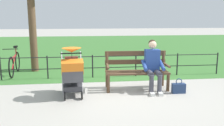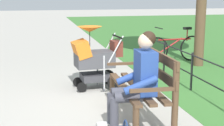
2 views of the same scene
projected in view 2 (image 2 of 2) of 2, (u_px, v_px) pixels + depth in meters
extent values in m
plane|color=#ADA89E|center=(128.00, 108.00, 5.13)|extent=(60.00, 60.00, 0.00)
cube|color=brown|center=(149.00, 87.00, 4.68)|extent=(1.60, 0.16, 0.04)
cube|color=brown|center=(136.00, 87.00, 4.65)|extent=(1.60, 0.16, 0.04)
cube|color=brown|center=(124.00, 88.00, 4.62)|extent=(1.60, 0.16, 0.04)
cube|color=brown|center=(156.00, 71.00, 4.66)|extent=(1.60, 0.09, 0.12)
cube|color=brown|center=(157.00, 55.00, 4.61)|extent=(1.60, 0.09, 0.12)
cylinder|color=brown|center=(136.00, 124.00, 3.94)|extent=(0.08, 0.08, 0.45)
cylinder|color=brown|center=(175.00, 101.00, 3.98)|extent=(0.08, 0.08, 0.95)
cube|color=brown|center=(153.00, 90.00, 3.89)|extent=(0.07, 0.56, 0.04)
cylinder|color=brown|center=(112.00, 89.00, 5.38)|extent=(0.08, 0.08, 0.45)
cylinder|color=brown|center=(141.00, 72.00, 5.42)|extent=(0.08, 0.08, 0.95)
cube|color=brown|center=(125.00, 64.00, 5.34)|extent=(0.07, 0.56, 0.04)
cylinder|color=#42424C|center=(130.00, 97.00, 4.15)|extent=(0.15, 0.40, 0.14)
cylinder|color=#42424C|center=(126.00, 92.00, 4.34)|extent=(0.15, 0.40, 0.14)
cylinder|color=#42424C|center=(114.00, 116.00, 4.16)|extent=(0.11, 0.11, 0.47)
cylinder|color=#42424C|center=(111.00, 110.00, 4.36)|extent=(0.11, 0.11, 0.47)
cube|color=silver|center=(105.00, 125.00, 4.38)|extent=(0.11, 0.22, 0.07)
cube|color=#284793|center=(145.00, 72.00, 4.23)|extent=(0.37, 0.23, 0.56)
cylinder|color=#284793|center=(141.00, 85.00, 4.02)|extent=(0.11, 0.43, 0.23)
cylinder|color=#284793|center=(132.00, 76.00, 4.44)|extent=(0.11, 0.43, 0.23)
sphere|color=beige|center=(146.00, 41.00, 4.15)|extent=(0.20, 0.20, 0.20)
sphere|color=black|center=(148.00, 39.00, 4.15)|extent=(0.19, 0.19, 0.19)
cylinder|color=black|center=(115.00, 83.00, 6.06)|extent=(0.05, 0.28, 0.28)
cylinder|color=black|center=(108.00, 77.00, 6.49)|extent=(0.05, 0.28, 0.28)
cylinder|color=black|center=(82.00, 87.00, 5.94)|extent=(0.04, 0.18, 0.18)
cylinder|color=black|center=(78.00, 82.00, 6.29)|extent=(0.04, 0.18, 0.18)
cube|color=#38383D|center=(96.00, 77.00, 6.17)|extent=(0.46, 0.55, 0.12)
cylinder|color=silver|center=(104.00, 74.00, 5.97)|extent=(0.03, 0.03, 0.65)
cylinder|color=silver|center=(98.00, 68.00, 6.40)|extent=(0.03, 0.03, 0.65)
cube|color=#47474C|center=(94.00, 59.00, 6.10)|extent=(0.51, 0.71, 0.28)
cube|color=orange|center=(81.00, 49.00, 5.99)|extent=(0.50, 0.34, 0.33)
cylinder|color=black|center=(117.00, 36.00, 6.14)|extent=(0.52, 0.07, 0.03)
cylinder|color=silver|center=(116.00, 49.00, 5.94)|extent=(0.05, 0.30, 0.49)
cylinder|color=silver|center=(108.00, 46.00, 6.37)|extent=(0.05, 0.30, 0.49)
cone|color=orange|center=(90.00, 29.00, 5.96)|extent=(0.47, 0.47, 0.10)
cylinder|color=black|center=(90.00, 39.00, 6.00)|extent=(0.01, 0.01, 0.30)
cube|color=brown|center=(116.00, 48.00, 6.18)|extent=(0.33, 0.18, 0.28)
cylinder|color=black|center=(192.00, 72.00, 6.00)|extent=(0.04, 0.04, 0.70)
cylinder|color=black|center=(164.00, 58.00, 7.27)|extent=(0.04, 0.04, 0.70)
cylinder|color=black|center=(145.00, 48.00, 8.55)|extent=(0.04, 0.04, 0.70)
cylinder|color=black|center=(212.00, 63.00, 5.29)|extent=(6.70, 0.02, 0.02)
cylinder|color=black|center=(210.00, 84.00, 5.37)|extent=(6.70, 0.02, 0.02)
cylinder|color=brown|center=(201.00, 3.00, 7.84)|extent=(0.24, 0.24, 2.98)
torus|color=black|center=(156.00, 50.00, 8.38)|extent=(0.09, 0.66, 0.66)
torus|color=black|center=(192.00, 48.00, 8.66)|extent=(0.09, 0.66, 0.66)
cylinder|color=maroon|center=(175.00, 39.00, 8.47)|extent=(0.11, 0.90, 0.04)
cylinder|color=maroon|center=(171.00, 45.00, 8.47)|extent=(0.09, 0.63, 0.38)
cylinder|color=maroon|center=(187.00, 35.00, 8.55)|extent=(0.03, 0.03, 0.30)
cube|color=black|center=(187.00, 28.00, 8.51)|extent=(0.11, 0.21, 0.06)
cylinder|color=black|center=(159.00, 28.00, 8.28)|extent=(0.44, 0.06, 0.02)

